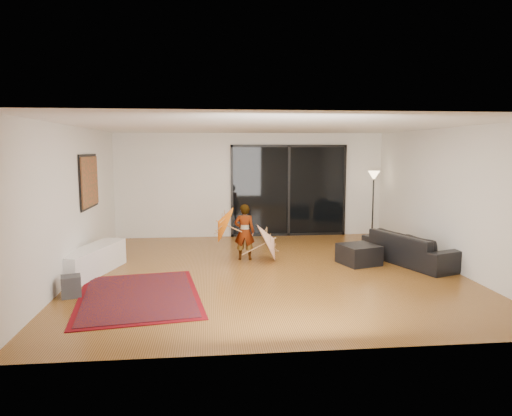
{
  "coord_description": "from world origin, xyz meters",
  "views": [
    {
      "loc": [
        -1.08,
        -8.36,
        2.29
      ],
      "look_at": [
        -0.15,
        0.78,
        1.1
      ],
      "focal_mm": 32.0,
      "sensor_mm": 36.0,
      "label": 1
    }
  ],
  "objects": [
    {
      "name": "media_console",
      "position": [
        -3.25,
        0.09,
        0.25
      ],
      "size": [
        0.93,
        1.86,
        0.5
      ],
      "primitive_type": "cube",
      "rotation": [
        0.0,
        0.0,
        -0.28
      ],
      "color": "white",
      "rests_on": "floor"
    },
    {
      "name": "persian_rug",
      "position": [
        -2.2,
        -1.3,
        0.01
      ],
      "size": [
        2.17,
        2.77,
        0.02
      ],
      "rotation": [
        0.0,
        0.0,
        0.15
      ],
      "color": "#63080F",
      "rests_on": "floor"
    },
    {
      "name": "child",
      "position": [
        -0.37,
        0.92,
        0.58
      ],
      "size": [
        0.46,
        0.34,
        1.17
      ],
      "primitive_type": "imported",
      "rotation": [
        0.0,
        0.0,
        2.98
      ],
      "color": "#999999",
      "rests_on": "floor"
    },
    {
      "name": "floor",
      "position": [
        0.0,
        0.0,
        0.0
      ],
      "size": [
        7.0,
        7.0,
        0.0
      ],
      "primitive_type": "plane",
      "color": "#975E29",
      "rests_on": "ground"
    },
    {
      "name": "parasol_orange",
      "position": [
        -0.92,
        0.87,
        0.73
      ],
      "size": [
        0.48,
        0.77,
        0.84
      ],
      "rotation": [
        0.0,
        -1.14,
        0.0
      ],
      "color": "#DC630B",
      "rests_on": "child"
    },
    {
      "name": "parasol_white",
      "position": [
        0.23,
        0.77,
        0.5
      ],
      "size": [
        0.54,
        0.84,
        0.92
      ],
      "rotation": [
        0.0,
        1.11,
        0.0
      ],
      "color": "white",
      "rests_on": "floor"
    },
    {
      "name": "ceiling",
      "position": [
        0.0,
        0.0,
        2.7
      ],
      "size": [
        7.0,
        7.0,
        0.0
      ],
      "primitive_type": "plane",
      "rotation": [
        3.14,
        0.0,
        0.0
      ],
      "color": "white",
      "rests_on": "wall_back"
    },
    {
      "name": "painting",
      "position": [
        -3.46,
        1.0,
        1.65
      ],
      "size": [
        0.04,
        1.28,
        1.08
      ],
      "color": "black",
      "rests_on": "wall_left"
    },
    {
      "name": "wall_front",
      "position": [
        0.0,
        -3.5,
        1.35
      ],
      "size": [
        7.0,
        0.0,
        7.0
      ],
      "primitive_type": "plane",
      "rotation": [
        -1.57,
        0.0,
        0.0
      ],
      "color": "silver",
      "rests_on": "floor"
    },
    {
      "name": "wall_back",
      "position": [
        0.0,
        3.5,
        1.35
      ],
      "size": [
        7.0,
        0.0,
        7.0
      ],
      "primitive_type": "plane",
      "rotation": [
        1.57,
        0.0,
        0.0
      ],
      "color": "silver",
      "rests_on": "floor"
    },
    {
      "name": "wall_left",
      "position": [
        -3.5,
        0.0,
        1.35
      ],
      "size": [
        0.0,
        7.0,
        7.0
      ],
      "primitive_type": "plane",
      "rotation": [
        1.57,
        0.0,
        1.57
      ],
      "color": "silver",
      "rests_on": "floor"
    },
    {
      "name": "ottoman",
      "position": [
        1.88,
        0.32,
        0.2
      ],
      "size": [
        0.85,
        0.85,
        0.39
      ],
      "primitive_type": "cube",
      "rotation": [
        0.0,
        0.0,
        0.3
      ],
      "color": "black",
      "rests_on": "floor"
    },
    {
      "name": "floor_lamp",
      "position": [
        3.1,
        2.91,
        1.37
      ],
      "size": [
        0.3,
        0.3,
        1.73
      ],
      "color": "black",
      "rests_on": "floor"
    },
    {
      "name": "sliding_door",
      "position": [
        1.0,
        3.47,
        1.2
      ],
      "size": [
        3.06,
        0.07,
        2.4
      ],
      "color": "black",
      "rests_on": "wall_back"
    },
    {
      "name": "wall_right",
      "position": [
        3.5,
        0.0,
        1.35
      ],
      "size": [
        0.0,
        7.0,
        7.0
      ],
      "primitive_type": "plane",
      "rotation": [
        1.57,
        0.0,
        -1.57
      ],
      "color": "silver",
      "rests_on": "floor"
    },
    {
      "name": "sofa",
      "position": [
        2.95,
        0.29,
        0.31
      ],
      "size": [
        1.49,
        2.27,
        0.62
      ],
      "primitive_type": "imported",
      "rotation": [
        0.0,
        0.0,
        1.91
      ],
      "color": "black",
      "rests_on": "floor"
    },
    {
      "name": "speaker",
      "position": [
        -3.25,
        -1.21,
        0.17
      ],
      "size": [
        0.36,
        0.36,
        0.33
      ],
      "primitive_type": "cube",
      "rotation": [
        0.0,
        0.0,
        0.3
      ],
      "color": "#424244",
      "rests_on": "floor"
    }
  ]
}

